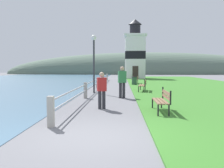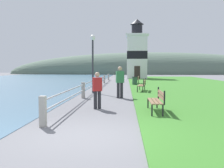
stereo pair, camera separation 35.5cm
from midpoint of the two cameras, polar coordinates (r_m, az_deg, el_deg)
ground_plane at (r=6.38m, az=-4.98°, el=-11.98°), size 160.00×160.00×0.00m
grass_verge at (r=23.92m, az=19.13°, el=-0.55°), size 12.00×50.58×0.06m
seawall_railing at (r=21.06m, az=-2.92°, el=0.51°), size 0.18×27.84×0.91m
park_bench_near at (r=9.61m, az=11.34°, el=-3.45°), size 0.49×1.78×0.94m
park_bench_midway at (r=18.02m, az=7.54°, el=-0.08°), size 0.74×2.00×0.94m
park_bench_far at (r=26.56m, az=6.11°, el=1.14°), size 0.72×1.98×0.94m
lighthouse at (r=40.19m, az=5.95°, el=6.97°), size 3.56×3.56×9.43m
person_strolling at (r=14.16m, az=2.55°, el=0.69°), size 0.49×0.35×1.80m
person_by_railing at (r=10.41m, az=-2.40°, el=-1.16°), size 0.42×0.30×1.55m
trash_bin at (r=24.77m, az=5.64°, el=0.69°), size 0.54×0.54×0.84m
lamp_post at (r=17.18m, az=-3.83°, el=7.10°), size 0.36×0.36×3.96m
distant_hillside at (r=70.18m, az=9.01°, el=2.27°), size 80.00×16.00×12.00m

